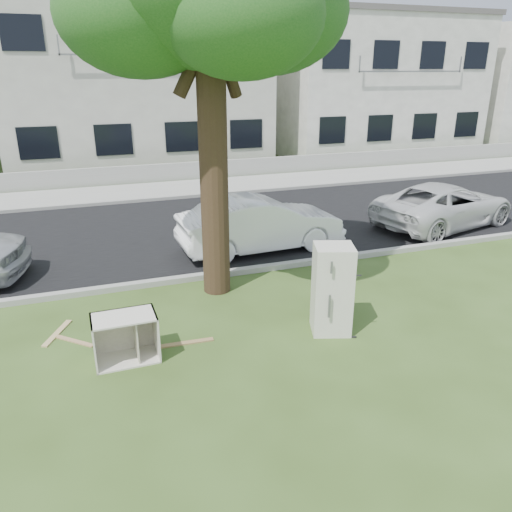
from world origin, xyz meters
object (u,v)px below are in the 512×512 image
object	(u,v)px
fridge	(332,289)
car_center	(261,224)
car_right	(445,205)
cabinet	(126,338)

from	to	relation	value
fridge	car_center	size ratio (longest dim) A/B	0.38
car_center	fridge	bearing A→B (deg)	173.63
car_right	car_center	bearing A→B (deg)	77.51
cabinet	car_right	size ratio (longest dim) A/B	0.22
cabinet	car_center	distance (m)	5.44
cabinet	car_center	world-z (taller)	car_center
cabinet	car_right	distance (m)	10.15
fridge	car_right	xyz separation A→B (m)	(5.86, 4.38, -0.16)
fridge	car_center	world-z (taller)	fridge
car_center	car_right	world-z (taller)	car_center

